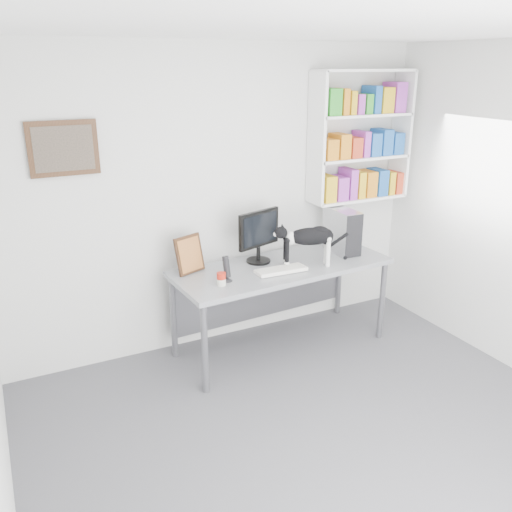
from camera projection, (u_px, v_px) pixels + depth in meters
name	position (u px, v px, depth m)	size (l,w,h in m)	color
room	(354.00, 272.00, 3.19)	(4.01, 4.01, 2.70)	#4C4B50
bookshelf	(361.00, 137.00, 5.17)	(1.03, 0.28, 1.24)	white
wall_art	(63.00, 148.00, 4.11)	(0.52, 0.04, 0.42)	#422815
desk	(281.00, 307.00, 4.96)	(1.96, 0.76, 0.82)	gray
monitor	(258.00, 236.00, 4.81)	(0.46, 0.22, 0.49)	black
keyboard	(281.00, 270.00, 4.66)	(0.44, 0.17, 0.03)	white
pc_tower	(342.00, 230.00, 5.11)	(0.18, 0.41, 0.41)	silver
speaker	(227.00, 268.00, 4.43)	(0.10, 0.10, 0.22)	black
leaning_print	(189.00, 254.00, 4.60)	(0.27, 0.11, 0.34)	#422815
soup_can	(221.00, 279.00, 4.36)	(0.07, 0.07, 0.11)	#B51E0F
cat	(309.00, 246.00, 4.74)	(0.60, 0.16, 0.37)	black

